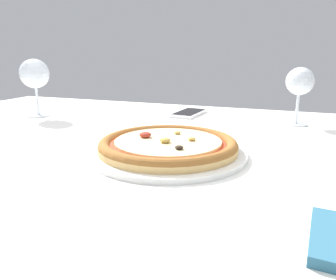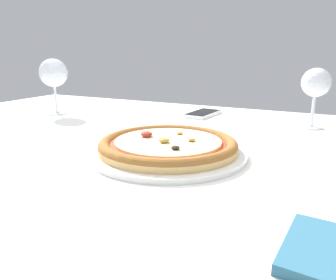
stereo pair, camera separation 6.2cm
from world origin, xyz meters
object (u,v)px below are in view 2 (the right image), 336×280
at_px(wine_glass_far_left, 53,74).
at_px(cell_phone, 203,114).
at_px(wine_glass_far_right, 316,84).
at_px(pizza_plate, 168,147).
at_px(dining_table, 96,172).

relative_size(wine_glass_far_left, cell_phone, 1.15).
relative_size(wine_glass_far_left, wine_glass_far_right, 1.12).
xyz_separation_m(pizza_plate, cell_phone, (-0.08, 0.41, -0.01)).
relative_size(wine_glass_far_right, cell_phone, 1.03).
xyz_separation_m(dining_table, wine_glass_far_right, (0.43, 0.35, 0.19)).
relative_size(dining_table, wine_glass_far_right, 8.98).
distance_m(dining_table, pizza_plate, 0.22).
distance_m(pizza_plate, wine_glass_far_left, 0.58).
height_order(dining_table, pizza_plate, pizza_plate).
bearing_deg(dining_table, wine_glass_far_left, 147.00).
relative_size(dining_table, pizza_plate, 4.62).
bearing_deg(dining_table, cell_phone, 73.39).
height_order(dining_table, wine_glass_far_right, wine_glass_far_right).
height_order(pizza_plate, wine_glass_far_left, wine_glass_far_left).
distance_m(wine_glass_far_left, cell_phone, 0.48).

